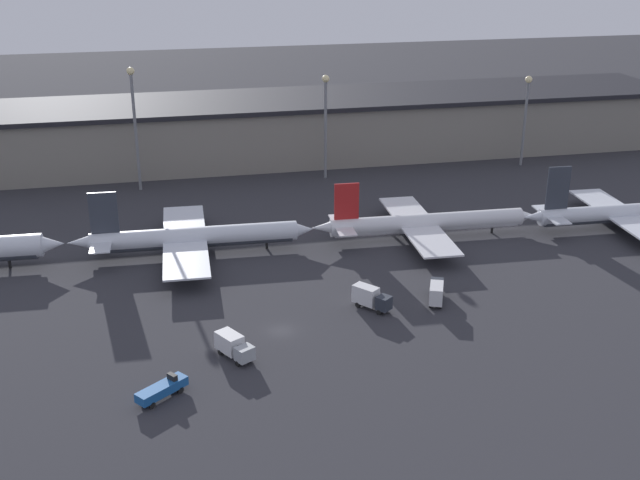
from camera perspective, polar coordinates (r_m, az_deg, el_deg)
ground at (r=126.82m, az=-2.79°, el=-6.46°), size 600.00×600.00×0.00m
terminal_building at (r=215.03m, az=-7.20°, el=7.69°), size 250.03×30.61×16.09m
airplane_1 at (r=155.52m, az=-9.09°, el=0.17°), size 46.88×37.81×13.40m
airplane_2 at (r=162.91m, az=7.44°, el=1.20°), size 46.88×34.14×12.42m
airplane_3 at (r=179.25m, az=21.02°, el=1.82°), size 47.21×32.86×13.97m
service_vehicle_0 at (r=132.89m, az=3.61°, el=-4.09°), size 5.98×6.69×3.74m
service_vehicle_1 at (r=136.23m, az=8.28°, el=-3.64°), size 4.72×7.56×3.59m
service_vehicle_2 at (r=111.66m, az=-11.15°, el=-10.37°), size 7.33×6.31×2.82m
service_vehicle_3 at (r=119.26m, az=-6.17°, el=-7.48°), size 5.60×7.19×3.47m
lamp_post_1 at (r=191.84m, az=-13.07°, el=8.66°), size 1.80×1.80×29.07m
lamp_post_2 at (r=196.71m, az=0.40°, el=8.97°), size 1.80×1.80×25.59m
lamp_post_3 at (r=214.39m, az=14.44°, el=9.03°), size 1.80×1.80×23.35m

